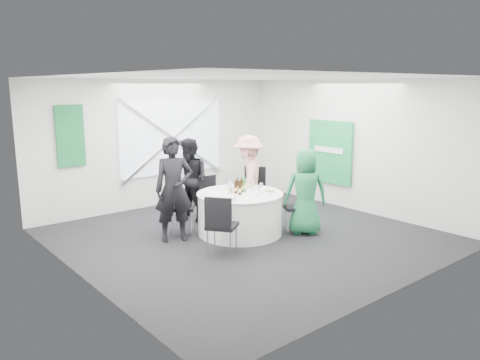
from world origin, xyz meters
TOP-DOWN VIEW (x-y plane):
  - floor at (0.00, 0.00)m, footprint 6.00×6.00m
  - ceiling at (0.00, 0.00)m, footprint 6.00×6.00m
  - wall_back at (0.00, 3.00)m, footprint 6.00×0.00m
  - wall_front at (0.00, -3.00)m, footprint 6.00×0.00m
  - wall_left at (-3.00, 0.00)m, footprint 0.00×6.00m
  - wall_right at (3.00, 0.00)m, footprint 0.00×6.00m
  - window_panel at (0.30, 2.96)m, footprint 2.60×0.03m
  - window_brace_a at (0.30, 2.92)m, footprint 2.63×0.05m
  - window_brace_b at (0.30, 2.92)m, footprint 2.63×0.05m
  - green_banner at (-2.00, 2.95)m, footprint 0.55×0.04m
  - green_sign at (2.94, 0.60)m, footprint 0.05×1.20m
  - banquet_table at (0.00, 0.20)m, footprint 1.56×1.56m
  - chair_back at (0.09, 1.23)m, footprint 0.44×0.45m
  - chair_back_left at (-0.91, 0.91)m, footprint 0.65×0.65m
  - chair_back_right at (0.95, 0.91)m, footprint 0.65×0.65m
  - chair_front_right at (0.94, -0.41)m, footprint 0.60×0.60m
  - chair_front_left at (-1.00, -0.53)m, footprint 0.63×0.63m
  - person_man_back_left at (-1.11, 0.64)m, footprint 0.78×0.65m
  - person_man_back at (-0.22, 1.48)m, footprint 0.57×0.87m
  - person_woman_pink at (0.81, 0.92)m, footprint 1.16×1.10m
  - person_woman_green at (0.92, -0.55)m, footprint 0.91×0.87m
  - plate_back at (-0.05, 0.69)m, footprint 0.28×0.28m
  - plate_back_left at (-0.55, 0.42)m, footprint 0.28×0.28m
  - plate_back_right at (0.49, 0.48)m, footprint 0.29×0.29m
  - plate_front_right at (0.46, -0.08)m, footprint 0.25×0.25m
  - plate_front_left at (-0.49, -0.12)m, footprint 0.26×0.26m
  - napkin at (-0.45, -0.11)m, footprint 0.24×0.22m
  - beer_bottle_a at (-0.07, 0.24)m, footprint 0.06×0.06m
  - beer_bottle_b at (0.06, 0.34)m, footprint 0.06×0.06m
  - beer_bottle_c at (0.06, 0.23)m, footprint 0.06×0.06m
  - beer_bottle_d at (-0.08, 0.11)m, footprint 0.06×0.06m
  - green_water_bottle at (0.14, 0.25)m, footprint 0.08×0.08m
  - clear_water_bottle at (-0.23, 0.20)m, footprint 0.08×0.08m
  - wine_glass_a at (0.13, -0.15)m, footprint 0.07×0.07m
  - wine_glass_b at (0.38, 0.29)m, footprint 0.07×0.07m
  - wine_glass_c at (-0.33, 0.02)m, footprint 0.07×0.07m
  - wine_glass_d at (0.35, 0.40)m, footprint 0.07×0.07m
  - wine_glass_e at (0.33, -0.00)m, footprint 0.07×0.07m
  - fork_a at (0.21, 0.73)m, footprint 0.15×0.03m
  - knife_a at (-0.16, 0.75)m, footprint 0.15×0.02m
  - fork_b at (-0.54, -0.01)m, footprint 0.10×0.13m
  - knife_b at (-0.36, -0.25)m, footprint 0.10×0.13m
  - fork_c at (0.28, -0.30)m, footprint 0.11×0.12m
  - knife_c at (0.55, 0.03)m, footprint 0.10×0.13m

SIDE VIEW (x-z plane):
  - floor at x=0.00m, z-range 0.00..0.00m
  - banquet_table at x=0.00m, z-range 0.00..0.76m
  - chair_back at x=0.09m, z-range 0.08..0.97m
  - chair_front_right at x=0.94m, z-range 0.08..1.03m
  - chair_front_left at x=-1.00m, z-range 0.09..1.08m
  - chair_back_left at x=-0.91m, z-range 0.09..1.11m
  - chair_back_right at x=0.95m, z-range 0.09..1.12m
  - fork_a at x=0.21m, z-range 0.76..0.77m
  - knife_a at x=-0.16m, z-range 0.76..0.77m
  - fork_b at x=-0.54m, z-range 0.76..0.77m
  - knife_b at x=-0.36m, z-range 0.76..0.77m
  - fork_c at x=0.28m, z-range 0.76..0.77m
  - knife_c at x=0.55m, z-range 0.76..0.77m
  - plate_back at x=-0.05m, z-range 0.76..0.77m
  - plate_back_left at x=-0.55m, z-range 0.76..0.77m
  - plate_front_left at x=-0.49m, z-range 0.76..0.77m
  - plate_front_right at x=0.46m, z-range 0.76..0.80m
  - plate_back_right at x=0.49m, z-range 0.76..0.80m
  - person_woman_green at x=0.92m, z-range 0.00..1.57m
  - napkin at x=-0.45m, z-range 0.78..0.83m
  - person_man_back at x=-0.22m, z-range 0.00..1.65m
  - person_woman_pink at x=0.81m, z-range 0.00..1.69m
  - beer_bottle_a at x=-0.07m, z-range 0.73..0.98m
  - beer_bottle_b at x=0.06m, z-range 0.73..0.98m
  - beer_bottle_d at x=-0.08m, z-range 0.73..0.99m
  - beer_bottle_c at x=0.06m, z-range 0.73..1.00m
  - clear_water_bottle at x=-0.23m, z-range 0.73..1.01m
  - green_water_bottle at x=0.14m, z-range 0.73..1.03m
  - wine_glass_a at x=0.13m, z-range 0.80..0.97m
  - wine_glass_b at x=0.38m, z-range 0.80..0.97m
  - wine_glass_c at x=-0.33m, z-range 0.80..0.97m
  - wine_glass_d at x=0.35m, z-range 0.80..0.97m
  - wine_glass_e at x=0.33m, z-range 0.80..0.97m
  - person_man_back_left at x=-1.11m, z-range 0.00..1.81m
  - green_sign at x=2.94m, z-range 0.50..1.90m
  - wall_back at x=0.00m, z-range -1.60..4.40m
  - wall_front at x=0.00m, z-range -1.60..4.40m
  - wall_left at x=-3.00m, z-range -1.60..4.40m
  - wall_right at x=3.00m, z-range -1.60..4.40m
  - window_panel at x=0.30m, z-range 0.70..2.30m
  - window_brace_a at x=0.30m, z-range 0.58..2.42m
  - window_brace_b at x=0.30m, z-range 0.58..2.42m
  - green_banner at x=-2.00m, z-range 1.10..2.30m
  - ceiling at x=0.00m, z-range 2.80..2.80m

